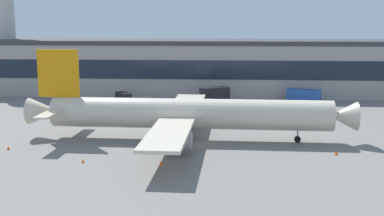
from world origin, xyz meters
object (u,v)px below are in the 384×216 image
(traffic_cone_2, at_px, (8,148))
(traffic_cone_3, at_px, (336,152))
(crew_van, at_px, (123,97))
(traffic_cone_0, at_px, (161,163))
(airliner, at_px, (185,114))
(catering_truck, at_px, (215,95))
(traffic_cone_1, at_px, (83,161))
(control_tower, at_px, (4,13))
(belt_loader, at_px, (179,102))
(fuel_truck, at_px, (304,95))

(traffic_cone_2, bearing_deg, traffic_cone_3, 0.33)
(crew_van, distance_m, traffic_cone_0, 57.76)
(airliner, relative_size, catering_truck, 7.49)
(traffic_cone_0, bearing_deg, traffic_cone_1, 175.83)
(control_tower, bearing_deg, traffic_cone_1, -59.77)
(belt_loader, height_order, traffic_cone_1, belt_loader)
(control_tower, xyz_separation_m, belt_loader, (52.99, -25.05, -21.34))
(airliner, distance_m, traffic_cone_0, 16.74)
(traffic_cone_0, relative_size, traffic_cone_2, 1.13)
(control_tower, xyz_separation_m, catering_truck, (61.62, -20.28, -20.20))
(airliner, bearing_deg, fuel_truck, 57.38)
(airliner, bearing_deg, traffic_cone_0, -98.15)
(traffic_cone_1, distance_m, traffic_cone_2, 15.63)
(belt_loader, height_order, traffic_cone_3, belt_loader)
(airliner, height_order, traffic_cone_3, airliner)
(crew_van, distance_m, traffic_cone_3, 64.23)
(traffic_cone_3, bearing_deg, catering_truck, 112.92)
(traffic_cone_1, bearing_deg, crew_van, 95.14)
(traffic_cone_1, bearing_deg, traffic_cone_0, -4.17)
(belt_loader, bearing_deg, control_tower, 154.70)
(fuel_truck, xyz_separation_m, traffic_cone_3, (-2.56, -50.21, -1.51))
(fuel_truck, distance_m, traffic_cone_1, 70.23)
(control_tower, height_order, catering_truck, control_tower)
(airliner, xyz_separation_m, traffic_cone_1, (-13.97, -15.15, -4.39))
(catering_truck, xyz_separation_m, traffic_cone_3, (19.88, -47.01, -1.92))
(airliner, bearing_deg, catering_truck, 83.49)
(traffic_cone_1, xyz_separation_m, traffic_cone_3, (38.27, 6.91, 0.07))
(airliner, distance_m, traffic_cone_3, 26.02)
(traffic_cone_1, height_order, traffic_cone_3, traffic_cone_3)
(belt_loader, bearing_deg, fuel_truck, 14.40)
(catering_truck, bearing_deg, crew_van, 178.65)
(traffic_cone_2, height_order, traffic_cone_3, traffic_cone_3)
(control_tower, xyz_separation_m, traffic_cone_1, (43.23, -74.19, -22.19))
(catering_truck, distance_m, traffic_cone_0, 55.21)
(traffic_cone_2, bearing_deg, crew_van, 79.04)
(traffic_cone_0, bearing_deg, control_tower, 126.19)
(airliner, bearing_deg, control_tower, 134.09)
(catering_truck, height_order, traffic_cone_3, catering_truck)
(crew_van, bearing_deg, airliner, -64.36)
(fuel_truck, height_order, crew_van, fuel_truck)
(belt_loader, distance_m, traffic_cone_1, 50.11)
(fuel_truck, relative_size, traffic_cone_2, 14.35)
(airliner, xyz_separation_m, fuel_truck, (26.86, 41.97, -2.81))
(airliner, height_order, fuel_truck, airliner)
(traffic_cone_0, height_order, traffic_cone_3, traffic_cone_3)
(airliner, xyz_separation_m, catering_truck, (4.42, 38.76, -2.40))
(catering_truck, bearing_deg, traffic_cone_3, -67.08)
(traffic_cone_0, height_order, traffic_cone_2, traffic_cone_0)
(catering_truck, relative_size, traffic_cone_0, 11.01)
(crew_van, bearing_deg, traffic_cone_2, -100.96)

